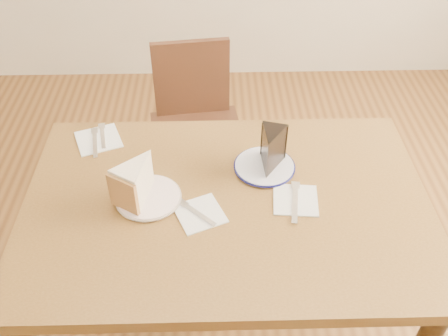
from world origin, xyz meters
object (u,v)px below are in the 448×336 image
Objects in this scene: plate_cream at (149,197)px; carrot_cake at (139,180)px; chair_far at (196,127)px; table at (227,223)px; chocolate_cake at (270,152)px; plate_navy at (264,166)px.

carrot_cake is (-0.02, 0.01, 0.06)m from plate_cream.
chair_far is 0.84m from carrot_cake.
table is at bearing 27.25° from carrot_cake.
plate_navy is at bearing -16.05° from chocolate_cake.
table is 9.08× the size of carrot_cake.
chocolate_cake is at bearing 104.56° from chair_far.
carrot_cake is at bearing 31.79° from chocolate_cake.
chocolate_cake reaches higher than table.
carrot_cake is 0.41m from chocolate_cake.
plate_cream is (-0.23, 0.01, 0.10)m from table.
chocolate_cake reaches higher than plate_navy.
chair_far is at bearing 110.86° from plate_navy.
chocolate_cake is at bearing 44.17° from table.
plate_cream is at bearing 177.07° from table.
chocolate_cake is (0.39, 0.11, 0.01)m from carrot_cake.
chair_far is (-0.12, 0.77, -0.20)m from table.
plate_cream is 0.38m from plate_navy.
chair_far reaches higher than table.
plate_navy is 0.07m from chocolate_cake.
carrot_cake is (-0.14, -0.74, 0.37)m from chair_far.
chair_far is 0.74m from plate_navy.
carrot_cake is at bearing 72.31° from chair_far.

